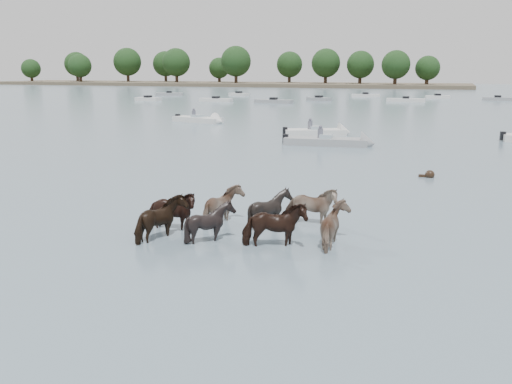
% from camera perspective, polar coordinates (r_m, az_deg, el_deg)
% --- Properties ---
extents(ground, '(400.00, 400.00, 0.00)m').
position_cam_1_polar(ground, '(14.28, 1.90, -7.05)').
color(ground, slate).
rests_on(ground, ground).
extents(shoreline, '(160.00, 30.00, 1.00)m').
position_cam_1_polar(shoreline, '(178.91, -4.65, 11.50)').
color(shoreline, '#4C4233').
rests_on(shoreline, ground).
extents(pony_herd, '(7.01, 4.41, 1.52)m').
position_cam_1_polar(pony_herd, '(16.09, -1.31, -2.81)').
color(pony_herd, black).
rests_on(pony_herd, ground).
extents(swimming_pony, '(0.72, 0.44, 0.44)m').
position_cam_1_polar(swimming_pony, '(26.08, 18.06, 1.74)').
color(swimming_pony, black).
rests_on(swimming_pony, ground).
extents(motorboat_a, '(5.30, 3.45, 1.92)m').
position_cam_1_polar(motorboat_a, '(41.32, 7.38, 6.37)').
color(motorboat_a, silver).
rests_on(motorboat_a, ground).
extents(motorboat_b, '(6.20, 2.20, 1.92)m').
position_cam_1_polar(motorboat_b, '(35.80, 8.80, 5.32)').
color(motorboat_b, gray).
rests_on(motorboat_b, ground).
extents(motorboat_f, '(5.90, 3.04, 1.92)m').
position_cam_1_polar(motorboat_f, '(51.47, -5.63, 7.69)').
color(motorboat_f, silver).
rests_on(motorboat_f, ground).
extents(distant_flotilla, '(101.95, 27.88, 0.93)m').
position_cam_1_polar(distant_flotilla, '(89.34, 18.70, 9.31)').
color(distant_flotilla, gray).
rests_on(distant_flotilla, ground).
extents(treeline, '(144.29, 22.80, 12.53)m').
position_cam_1_polar(treeline, '(179.39, -5.25, 13.53)').
color(treeline, '#382619').
rests_on(treeline, ground).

